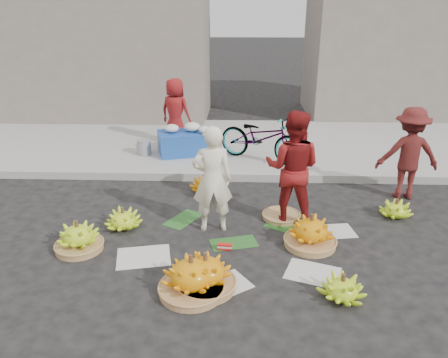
{
  "coord_description": "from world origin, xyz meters",
  "views": [
    {
      "loc": [
        -0.04,
        -5.57,
        3.14
      ],
      "look_at": [
        -0.26,
        0.48,
        0.7
      ],
      "focal_mm": 35.0,
      "sensor_mm": 36.0,
      "label": 1
    }
  ],
  "objects_px": {
    "flower_table": "(186,141)",
    "bicycle": "(261,137)",
    "banana_bunch_4": "(311,232)",
    "vendor_cream": "(212,180)",
    "banana_bunch_0": "(78,237)"
  },
  "relations": [
    {
      "from": "flower_table",
      "to": "bicycle",
      "type": "distance_m",
      "value": 1.66
    },
    {
      "from": "banana_bunch_4",
      "to": "vendor_cream",
      "type": "relative_size",
      "value": 0.45
    },
    {
      "from": "banana_bunch_0",
      "to": "flower_table",
      "type": "bearing_deg",
      "value": 74.98
    },
    {
      "from": "vendor_cream",
      "to": "flower_table",
      "type": "xyz_separation_m",
      "value": [
        -0.76,
        3.18,
        -0.4
      ]
    },
    {
      "from": "vendor_cream",
      "to": "banana_bunch_0",
      "type": "bearing_deg",
      "value": 12.45
    },
    {
      "from": "banana_bunch_0",
      "to": "bicycle",
      "type": "relative_size",
      "value": 0.36
    },
    {
      "from": "vendor_cream",
      "to": "flower_table",
      "type": "distance_m",
      "value": 3.3
    },
    {
      "from": "bicycle",
      "to": "flower_table",
      "type": "bearing_deg",
      "value": 104.54
    },
    {
      "from": "banana_bunch_0",
      "to": "flower_table",
      "type": "relative_size",
      "value": 0.53
    },
    {
      "from": "banana_bunch_4",
      "to": "bicycle",
      "type": "relative_size",
      "value": 0.38
    },
    {
      "from": "banana_bunch_4",
      "to": "vendor_cream",
      "type": "bearing_deg",
      "value": 162.87
    },
    {
      "from": "banana_bunch_0",
      "to": "banana_bunch_4",
      "type": "bearing_deg",
      "value": 4.09
    },
    {
      "from": "vendor_cream",
      "to": "bicycle",
      "type": "relative_size",
      "value": 0.85
    },
    {
      "from": "banana_bunch_0",
      "to": "vendor_cream",
      "type": "distance_m",
      "value": 2.0
    },
    {
      "from": "banana_bunch_4",
      "to": "banana_bunch_0",
      "type": "bearing_deg",
      "value": -175.91
    }
  ]
}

